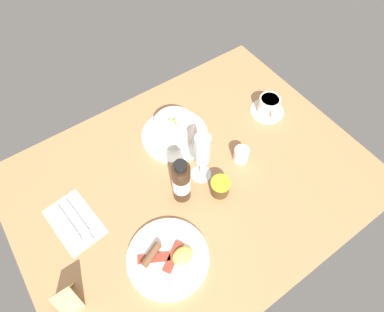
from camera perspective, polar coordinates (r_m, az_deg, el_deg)
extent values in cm
cube|color=#B27F51|center=(106.08, 0.18, -4.45)|extent=(110.00, 84.00, 3.00)
cylinder|color=white|center=(113.78, -3.01, 3.65)|extent=(22.96, 22.96, 1.20)
cylinder|color=white|center=(110.55, -3.11, 4.92)|extent=(13.36, 13.36, 6.94)
cylinder|color=beige|center=(108.47, -3.17, 5.79)|extent=(11.49, 11.49, 1.60)
sphere|color=olive|center=(108.48, -2.90, 6.56)|extent=(0.85, 0.85, 0.85)
sphere|color=olive|center=(108.22, -3.90, 6.32)|extent=(1.08, 1.08, 1.08)
sphere|color=olive|center=(107.99, -3.25, 6.23)|extent=(0.97, 0.97, 0.97)
sphere|color=olive|center=(107.13, -2.87, 5.70)|extent=(1.15, 1.15, 1.15)
cube|color=white|center=(104.38, -19.81, -10.70)|extent=(13.67, 19.81, 0.30)
cube|color=silver|center=(104.44, -19.50, -9.87)|extent=(2.78, 14.05, 0.50)
cube|color=silver|center=(100.86, -17.73, -13.33)|extent=(2.59, 3.83, 0.40)
cube|color=silver|center=(104.64, -20.87, -10.60)|extent=(2.47, 13.03, 0.50)
ellipsoid|color=silver|center=(101.38, -19.35, -13.70)|extent=(2.40, 4.00, 0.60)
cylinder|color=white|center=(123.95, 12.93, 7.72)|extent=(12.14, 12.14, 0.90)
cylinder|color=white|center=(121.53, 13.23, 8.74)|extent=(7.47, 7.47, 5.76)
cylinder|color=#391F13|center=(119.82, 13.45, 9.50)|extent=(6.35, 6.35, 1.00)
torus|color=white|center=(118.38, 13.75, 7.12)|extent=(2.48, 3.52, 3.60)
cylinder|color=white|center=(107.67, 8.57, 0.22)|extent=(4.89, 4.89, 5.30)
cone|color=white|center=(104.81, 8.80, -0.17)|extent=(2.73, 2.88, 2.35)
cylinder|color=white|center=(105.62, 1.54, -3.06)|extent=(6.56, 6.56, 0.40)
cylinder|color=white|center=(101.89, 1.59, -1.84)|extent=(0.80, 0.80, 8.27)
cylinder|color=white|center=(93.78, 1.73, 1.24)|extent=(4.66, 4.66, 11.06)
cylinder|color=#EFEACB|center=(95.15, 1.70, 0.67)|extent=(3.83, 3.83, 6.64)
cylinder|color=#443016|center=(100.86, 4.91, -5.52)|extent=(5.75, 5.75, 4.99)
cylinder|color=yellow|center=(98.31, 5.03, -4.73)|extent=(6.03, 6.03, 0.80)
cylinder|color=#382314|center=(95.12, -1.86, -4.62)|extent=(5.40, 5.40, 16.04)
cylinder|color=silver|center=(95.40, -1.86, -4.71)|extent=(5.51, 5.51, 6.10)
cylinder|color=black|center=(87.25, -2.03, -1.76)|extent=(3.51, 3.51, 2.13)
cylinder|color=white|center=(94.63, -4.21, -17.30)|extent=(22.84, 22.84, 1.40)
cube|color=#973828|center=(93.92, -6.66, -17.27)|extent=(9.06, 6.38, 0.60)
cube|color=#9D3828|center=(93.60, -3.30, -17.11)|extent=(8.87, 6.88, 0.60)
cylinder|color=brown|center=(93.34, -7.12, -16.68)|extent=(7.31, 4.74, 2.20)
ellipsoid|color=#F2D859|center=(92.82, -1.62, -17.00)|extent=(6.00, 4.80, 2.40)
cube|color=tan|center=(93.43, -20.84, -22.82)|extent=(5.21, 3.81, 8.79)
cube|color=tan|center=(94.54, -21.68, -21.00)|extent=(5.21, 3.81, 8.79)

